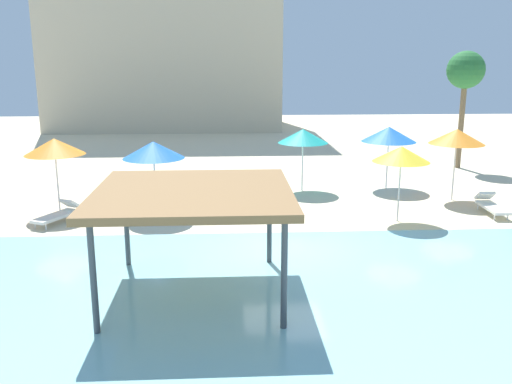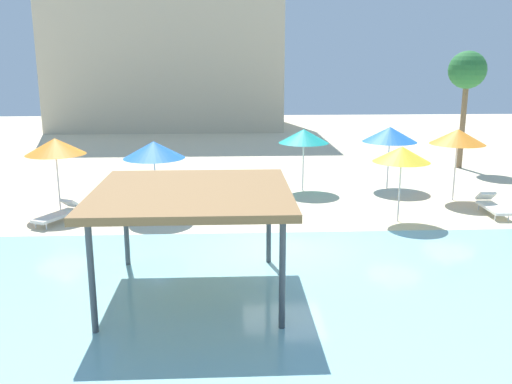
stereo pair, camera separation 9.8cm
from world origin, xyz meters
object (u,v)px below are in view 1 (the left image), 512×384
Objects in this scene: beach_umbrella_blue_4 at (153,150)px; lounge_chair_1 at (491,205)px; shade_pavilion at (193,196)px; beach_umbrella_blue_2 at (389,134)px; beach_umbrella_teal_6 at (303,136)px; lounge_chair_0 at (252,203)px; beach_umbrella_orange_3 at (55,147)px; beach_umbrella_orange_1 at (457,137)px; beach_umbrella_yellow_0 at (401,154)px; lounge_chair_2 at (59,213)px; palm_tree_1 at (466,73)px.

beach_umbrella_blue_4 reaches higher than lounge_chair_1.
shade_pavilion is 1.70× the size of beach_umbrella_blue_2.
beach_umbrella_teal_6 is 4.53m from lounge_chair_0.
beach_umbrella_orange_3 is 1.46× the size of lounge_chair_1.
lounge_chair_0 is at bearing 76.84° from shade_pavilion.
beach_umbrella_orange_3 is at bearing -175.69° from beach_umbrella_orange_1.
shade_pavilion is 1.60× the size of beach_umbrella_orange_1.
beach_umbrella_blue_4 is at bearing -91.59° from lounge_chair_0.
beach_umbrella_yellow_0 is at bearing 65.25° from lounge_chair_0.
lounge_chair_2 is at bearing 128.79° from shade_pavilion.
beach_umbrella_orange_3 is at bearing 172.06° from beach_umbrella_yellow_0.
beach_umbrella_yellow_0 is 4.35m from lounge_chair_1.
lounge_chair_0 is at bearing -150.17° from beach_umbrella_blue_2.
beach_umbrella_blue_2 is 7.38m from lounge_chair_0.
beach_umbrella_orange_3 reaches higher than beach_umbrella_blue_2.
lounge_chair_0 is at bearing -170.83° from beach_umbrella_orange_1.
beach_umbrella_orange_3 is 2.52m from lounge_chair_2.
beach_umbrella_orange_3 is 7.49m from lounge_chair_0.
beach_umbrella_blue_2 is 3.81m from beach_umbrella_teal_6.
beach_umbrella_blue_2 is 5.49m from lounge_chair_1.
shade_pavilion is 8.41m from lounge_chair_2.
beach_umbrella_orange_1 is 15.45m from beach_umbrella_orange_3.
beach_umbrella_blue_2 is at bearing 133.64° from beach_umbrella_orange_1.
lounge_chair_2 is (-15.07, -2.40, -2.26)m from beach_umbrella_orange_1.
beach_umbrella_blue_2 is at bearing -145.96° from lounge_chair_1.
beach_umbrella_orange_1 is at bearing -114.36° from palm_tree_1.
beach_umbrella_blue_2 is 1.39× the size of lounge_chair_2.
lounge_chair_0 is 0.33× the size of palm_tree_1.
beach_umbrella_blue_4 is at bearing 129.00° from lounge_chair_2.
beach_umbrella_blue_2 is (7.88, 10.93, -0.08)m from shade_pavilion.
beach_umbrella_orange_1 is 1.03× the size of beach_umbrella_orange_3.
beach_umbrella_orange_1 reaches higher than lounge_chair_2.
lounge_chair_0 is (-6.15, -3.53, -2.07)m from beach_umbrella_blue_2.
lounge_chair_1 is (0.61, -2.10, -2.26)m from beach_umbrella_orange_1.
beach_umbrella_blue_2 is 1.39× the size of lounge_chair_0.
beach_umbrella_orange_3 reaches higher than lounge_chair_0.
shade_pavilion is at bearing -130.17° from palm_tree_1.
beach_umbrella_blue_2 is 0.97× the size of beach_umbrella_orange_3.
shade_pavilion is at bearing -75.61° from beach_umbrella_blue_4.
lounge_chair_1 and lounge_chair_2 have the same top height.
beach_umbrella_teal_6 is at bearing -176.32° from beach_umbrella_blue_2.
beach_umbrella_blue_4 is 1.43× the size of lounge_chair_1.
beach_umbrella_blue_4 is 17.16m from palm_tree_1.
shade_pavilion is 2.42× the size of lounge_chair_1.
shade_pavilion is 11.44m from beach_umbrella_teal_6.
beach_umbrella_orange_3 is at bearing -157.04° from palm_tree_1.
lounge_chair_0 is (3.53, 0.39, -2.11)m from beach_umbrella_blue_4.
beach_umbrella_blue_2 reaches higher than lounge_chair_0.
beach_umbrella_blue_2 is at bearing 14.15° from beach_umbrella_orange_3.
beach_umbrella_orange_1 is at bearing -161.92° from lounge_chair_1.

